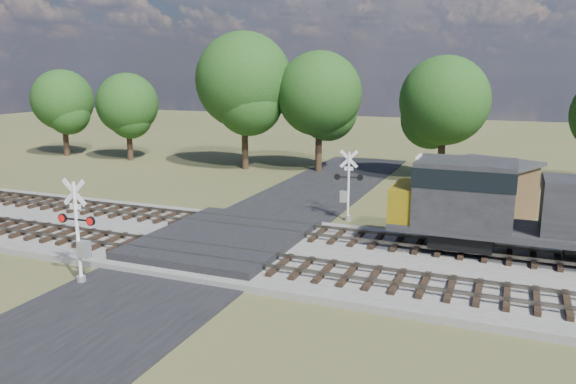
% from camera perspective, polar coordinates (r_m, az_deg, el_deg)
% --- Properties ---
extents(ground, '(160.00, 160.00, 0.00)m').
position_cam_1_polar(ground, '(27.50, -6.89, -5.76)').
color(ground, '#474B28').
rests_on(ground, ground).
extents(ballast_bed, '(140.00, 10.00, 0.30)m').
position_cam_1_polar(ballast_bed, '(24.93, 14.47, -7.64)').
color(ballast_bed, gray).
rests_on(ballast_bed, ground).
extents(road, '(7.00, 60.00, 0.08)m').
position_cam_1_polar(road, '(27.49, -6.89, -5.68)').
color(road, black).
rests_on(road, ground).
extents(crossing_panel, '(7.00, 9.00, 0.62)m').
position_cam_1_polar(crossing_panel, '(27.83, -6.41, -4.85)').
color(crossing_panel, '#262628').
rests_on(crossing_panel, ground).
extents(track_near, '(140.00, 2.60, 0.33)m').
position_cam_1_polar(track_near, '(24.34, -2.70, -7.08)').
color(track_near, black).
rests_on(track_near, ballast_bed).
extents(track_far, '(140.00, 2.60, 0.33)m').
position_cam_1_polar(track_far, '(28.73, 1.47, -4.02)').
color(track_far, black).
rests_on(track_far, ballast_bed).
extents(crossing_signal_near, '(1.75, 0.38, 4.33)m').
position_cam_1_polar(crossing_signal_near, '(23.97, -20.38, -4.68)').
color(crossing_signal_near, silver).
rests_on(crossing_signal_near, ground).
extents(crossing_signal_far, '(1.63, 0.46, 4.09)m').
position_cam_1_polar(crossing_signal_far, '(32.17, 5.99, 0.07)').
color(crossing_signal_far, silver).
rests_on(crossing_signal_far, ground).
extents(equipment_shed, '(6.44, 6.44, 3.31)m').
position_cam_1_polar(equipment_shed, '(34.51, 19.37, 0.22)').
color(equipment_shed, '#4C3620').
rests_on(equipment_shed, ground).
extents(treeline, '(81.69, 11.10, 11.84)m').
position_cam_1_polar(treeline, '(43.09, 20.27, 9.28)').
color(treeline, black).
rests_on(treeline, ground).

